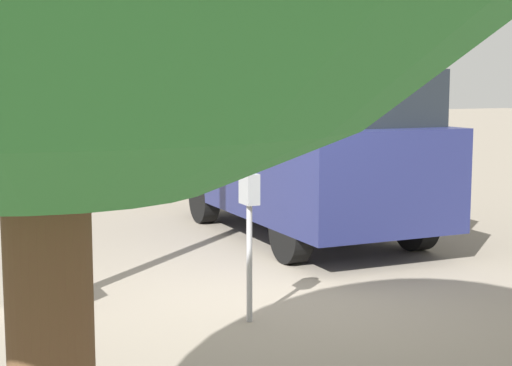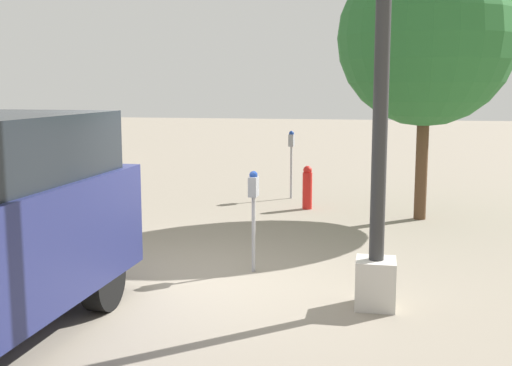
% 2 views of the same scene
% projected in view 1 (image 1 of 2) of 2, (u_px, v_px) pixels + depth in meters
% --- Properties ---
extents(ground_plane, '(80.00, 80.00, 0.00)m').
position_uv_depth(ground_plane, '(284.00, 295.00, 7.56)').
color(ground_plane, gray).
extents(parking_meter_near, '(0.20, 0.11, 1.36)m').
position_uv_depth(parking_meter_near, '(249.00, 206.00, 6.58)').
color(parking_meter_near, '#9E9EA3').
rests_on(parking_meter_near, ground).
extents(lamp_post, '(0.44, 0.44, 5.94)m').
position_uv_depth(lamp_post, '(26.00, 87.00, 6.77)').
color(lamp_post, beige).
rests_on(lamp_post, ground).
extents(parked_van, '(4.58, 2.03, 2.18)m').
position_uv_depth(parked_van, '(302.00, 147.00, 10.31)').
color(parked_van, navy).
rests_on(parked_van, ground).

